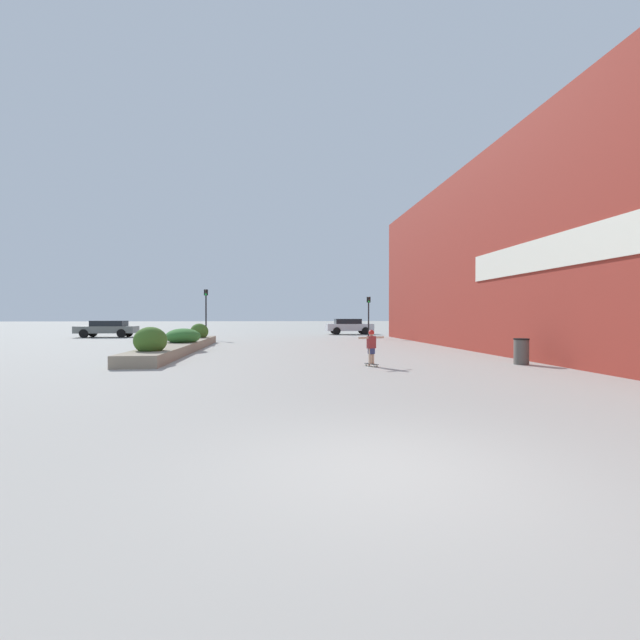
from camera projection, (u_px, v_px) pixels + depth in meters
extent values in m
plane|color=#A3A099|center=(388.00, 470.00, 4.85)|extent=(300.00, 300.00, 0.00)
cube|color=maroon|center=(520.00, 243.00, 17.77)|extent=(0.60, 38.27, 9.61)
cube|color=gray|center=(180.00, 347.00, 21.38)|extent=(1.57, 14.65, 0.44)
ellipsoid|color=#3D6623|center=(150.00, 340.00, 16.27)|extent=(1.23, 1.22, 1.04)
ellipsoid|color=#33702D|center=(183.00, 336.00, 21.61)|extent=(1.72, 1.83, 0.80)
ellipsoid|color=#3D6623|center=(199.00, 332.00, 26.34)|extent=(1.10, 1.07, 0.99)
cube|color=black|center=(371.00, 364.00, 14.92)|extent=(0.42, 0.60, 0.01)
cylinder|color=beige|center=(366.00, 365.00, 15.06)|extent=(0.07, 0.07, 0.06)
cylinder|color=beige|center=(369.00, 365.00, 15.14)|extent=(0.07, 0.07, 0.06)
cylinder|color=beige|center=(374.00, 366.00, 14.71)|extent=(0.07, 0.07, 0.06)
cylinder|color=beige|center=(377.00, 366.00, 14.79)|extent=(0.07, 0.07, 0.06)
cylinder|color=tan|center=(370.00, 356.00, 14.88)|extent=(0.13, 0.13, 0.54)
cylinder|color=tan|center=(373.00, 356.00, 14.96)|extent=(0.13, 0.13, 0.54)
cube|color=navy|center=(371.00, 351.00, 14.92)|extent=(0.25, 0.23, 0.20)
cube|color=maroon|center=(371.00, 342.00, 14.92)|extent=(0.34, 0.28, 0.42)
cylinder|color=tan|center=(364.00, 338.00, 14.72)|extent=(0.39, 0.25, 0.07)
cylinder|color=tan|center=(379.00, 337.00, 15.11)|extent=(0.39, 0.25, 0.07)
sphere|color=tan|center=(371.00, 334.00, 14.91)|extent=(0.18, 0.18, 0.18)
sphere|color=red|center=(371.00, 333.00, 14.91)|extent=(0.20, 0.20, 0.20)
cylinder|color=#514C47|center=(521.00, 352.00, 15.53)|extent=(0.52, 0.52, 0.90)
cylinder|color=black|center=(521.00, 339.00, 15.52)|extent=(0.55, 0.55, 0.05)
cube|color=slate|center=(107.00, 330.00, 35.74)|extent=(4.71, 1.83, 0.58)
cube|color=black|center=(109.00, 323.00, 35.75)|extent=(2.59, 1.61, 0.46)
cylinder|color=black|center=(84.00, 334.00, 34.72)|extent=(0.70, 0.22, 0.70)
cylinder|color=black|center=(93.00, 333.00, 36.44)|extent=(0.70, 0.22, 0.70)
cylinder|color=black|center=(121.00, 333.00, 35.04)|extent=(0.70, 0.22, 0.70)
cylinder|color=black|center=(129.00, 333.00, 36.76)|extent=(0.70, 0.22, 0.70)
cube|color=#BCBCC1|center=(350.00, 327.00, 41.47)|extent=(4.48, 1.83, 0.66)
cube|color=black|center=(348.00, 321.00, 41.45)|extent=(2.46, 1.61, 0.48)
cylinder|color=black|center=(362.00, 330.00, 42.49)|extent=(0.72, 0.22, 0.72)
cylinder|color=black|center=(365.00, 331.00, 40.76)|extent=(0.72, 0.22, 0.72)
cylinder|color=black|center=(334.00, 330.00, 42.19)|extent=(0.72, 0.22, 0.72)
cylinder|color=black|center=(337.00, 331.00, 40.46)|extent=(0.72, 0.22, 0.72)
cylinder|color=black|center=(206.00, 317.00, 32.51)|extent=(0.11, 0.11, 3.35)
cube|color=black|center=(206.00, 292.00, 32.50)|extent=(0.28, 0.20, 0.45)
sphere|color=#2D2823|center=(206.00, 290.00, 32.37)|extent=(0.15, 0.15, 0.15)
sphere|color=#2D2823|center=(206.00, 292.00, 32.38)|extent=(0.15, 0.15, 0.15)
sphere|color=green|center=(206.00, 294.00, 32.38)|extent=(0.15, 0.15, 0.15)
cylinder|color=black|center=(369.00, 320.00, 34.24)|extent=(0.11, 0.11, 2.86)
cube|color=black|center=(369.00, 300.00, 34.22)|extent=(0.28, 0.20, 0.45)
sphere|color=#2D2823|center=(369.00, 298.00, 34.10)|extent=(0.15, 0.15, 0.15)
sphere|color=#2D2823|center=(369.00, 300.00, 34.10)|extent=(0.15, 0.15, 0.15)
sphere|color=green|center=(369.00, 302.00, 34.10)|extent=(0.15, 0.15, 0.15)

